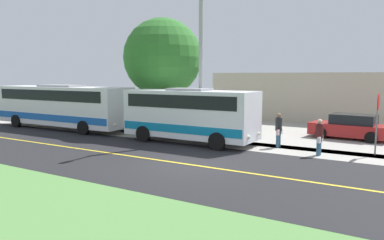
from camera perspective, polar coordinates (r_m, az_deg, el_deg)
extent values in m
plane|color=#548442|center=(15.76, -0.53, -6.78)|extent=(120.00, 120.00, 0.00)
cube|color=black|center=(15.76, -0.53, -6.77)|extent=(8.00, 100.00, 0.01)
cube|color=#9E9991|center=(20.26, 7.26, -3.78)|extent=(2.40, 100.00, 0.01)
cube|color=#9E9991|center=(26.18, 19.79, -1.74)|extent=(14.00, 36.00, 0.01)
cube|color=gold|center=(15.75, -0.53, -6.75)|extent=(0.16, 100.00, 0.00)
cube|color=white|center=(20.65, -0.36, 0.99)|extent=(2.34, 7.49, 2.53)
cube|color=#0C72A5|center=(20.73, -0.36, -0.98)|extent=(2.38, 7.34, 0.44)
cube|color=black|center=(20.59, -0.36, 2.98)|extent=(2.38, 6.74, 0.70)
cube|color=gray|center=(20.56, -0.37, 4.67)|extent=(1.41, 2.25, 0.12)
cylinder|color=black|center=(20.74, 6.82, -2.28)|extent=(0.25, 0.90, 0.90)
cylinder|color=black|center=(18.66, 3.83, -3.26)|extent=(0.25, 0.90, 0.90)
cylinder|color=black|center=(23.03, -3.75, -1.35)|extent=(0.25, 0.90, 0.90)
cylinder|color=black|center=(21.17, -7.39, -2.10)|extent=(0.25, 0.90, 0.90)
sphere|color=#F2EACC|center=(19.67, 10.02, -2.09)|extent=(0.20, 0.20, 0.20)
sphere|color=#F2EACC|center=(18.49, 8.57, -2.62)|extent=(0.20, 0.20, 0.20)
cube|color=white|center=(27.68, -19.14, 2.14)|extent=(2.50, 11.06, 2.58)
cube|color=blue|center=(27.74, -19.08, 0.61)|extent=(2.54, 10.84, 0.44)
cube|color=black|center=(27.63, -19.20, 3.67)|extent=(2.54, 9.95, 0.70)
cube|color=gray|center=(27.61, -19.25, 4.93)|extent=(1.50, 3.32, 0.12)
cylinder|color=black|center=(26.14, -12.12, -0.52)|extent=(0.25, 0.90, 0.90)
cylinder|color=black|center=(24.41, -16.15, -1.14)|extent=(0.25, 0.90, 0.90)
cylinder|color=black|center=(31.23, -21.30, 0.34)|extent=(0.25, 0.90, 0.90)
cylinder|color=black|center=(29.79, -25.12, -0.13)|extent=(0.25, 0.90, 0.90)
sphere|color=#F2EACC|center=(24.29, -9.40, -0.41)|extent=(0.20, 0.20, 0.20)
sphere|color=#F2EACC|center=(23.27, -11.61, -0.77)|extent=(0.20, 0.20, 0.20)
cylinder|color=#335972|center=(18.52, 18.77, -3.80)|extent=(0.18, 0.18, 0.82)
cylinder|color=#335972|center=(18.33, 18.63, -3.90)|extent=(0.18, 0.18, 0.82)
cylinder|color=#4C1919|center=(18.30, 18.79, -1.58)|extent=(0.34, 0.34, 0.65)
sphere|color=beige|center=(18.25, 18.84, -0.21)|extent=(0.22, 0.22, 0.22)
cylinder|color=#4C1919|center=(18.48, 18.91, -1.40)|extent=(0.28, 0.10, 0.59)
cube|color=beige|center=(18.60, 19.07, -2.65)|extent=(0.20, 0.12, 0.28)
cylinder|color=#4C1919|center=(18.12, 18.66, -1.55)|extent=(0.28, 0.10, 0.59)
cube|color=white|center=(18.10, 18.72, -2.89)|extent=(0.20, 0.12, 0.28)
cylinder|color=#335972|center=(20.00, 13.06, -2.80)|extent=(0.18, 0.18, 0.86)
cylinder|color=#335972|center=(19.81, 12.88, -2.88)|extent=(0.18, 0.18, 0.86)
cylinder|color=#262628|center=(19.79, 13.03, -0.63)|extent=(0.34, 0.34, 0.68)
sphere|color=#8C664C|center=(19.74, 13.07, 0.69)|extent=(0.23, 0.23, 0.23)
cylinder|color=#262628|center=(19.96, 13.20, -0.48)|extent=(0.29, 0.10, 0.62)
cube|color=white|center=(20.07, 13.37, -1.66)|extent=(0.20, 0.12, 0.28)
cylinder|color=#262628|center=(19.62, 12.87, -0.59)|extent=(0.29, 0.10, 0.62)
cube|color=beige|center=(19.58, 12.90, -1.86)|extent=(0.20, 0.12, 0.28)
cylinder|color=slate|center=(19.36, 26.17, -1.63)|extent=(0.07, 0.07, 2.20)
cylinder|color=red|center=(19.22, 26.45, 2.50)|extent=(0.76, 0.03, 0.76)
cylinder|color=#9E9EA3|center=(20.80, 1.37, 8.50)|extent=(0.24, 0.24, 8.65)
cube|color=#A51E1E|center=(23.91, 22.78, -1.37)|extent=(2.20, 4.55, 0.70)
cube|color=black|center=(23.79, 23.31, 0.11)|extent=(1.75, 2.55, 0.57)
cylinder|color=black|center=(23.44, 18.99, -1.88)|extent=(0.28, 0.66, 0.64)
cylinder|color=black|center=(25.15, 20.24, -1.37)|extent=(0.28, 0.66, 0.64)
cylinder|color=black|center=(22.78, 25.54, -2.42)|extent=(0.28, 0.66, 0.64)
cylinder|color=black|center=(24.53, 26.36, -1.85)|extent=(0.28, 0.66, 0.64)
cylinder|color=#4C3826|center=(25.24, -4.41, 1.69)|extent=(0.36, 0.36, 2.94)
sphere|color=#2D6B28|center=(25.17, -4.48, 9.43)|extent=(5.16, 5.16, 5.16)
cube|color=#B7A893|center=(34.93, 21.81, 3.44)|extent=(10.00, 19.97, 3.93)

